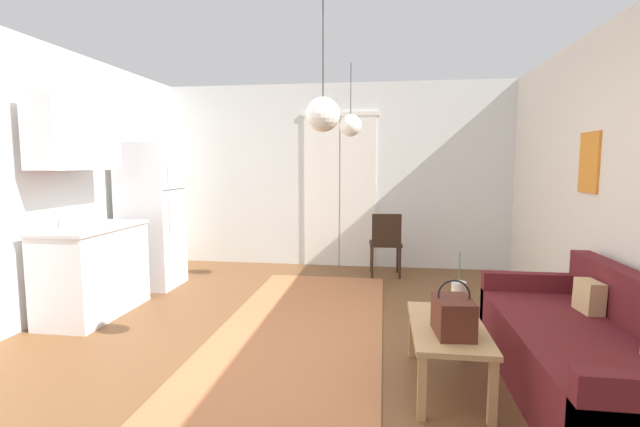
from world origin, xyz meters
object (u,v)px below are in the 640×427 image
Objects in this scene: bamboo_vase at (458,296)px; refrigerator at (151,215)px; accent_chair at (386,241)px; pendant_lamp_near at (323,114)px; coffee_table at (447,333)px; handbag at (453,316)px; pendant_lamp_far at (351,125)px; couch at (595,358)px.

bamboo_vase is 3.81m from refrigerator.
accent_chair is at bearing 16.79° from refrigerator.
pendant_lamp_near is (2.38, -1.97, 0.96)m from refrigerator.
coffee_table is 0.25m from handbag.
pendant_lamp_far is (0.03, 2.17, 0.11)m from pendant_lamp_near.
handbag is at bearing 93.83° from accent_chair.
accent_chair is (-0.41, 3.13, -0.06)m from handbag.
pendant_lamp_far is at bearing 4.69° from refrigerator.
couch reaches higher than handbag.
bamboo_vase is 2.69m from accent_chair.
pendant_lamp_near is at bearing 160.87° from handbag.
pendant_lamp_near and pendant_lamp_far have the same top height.
bamboo_vase is 1.23× the size of handbag.
bamboo_vase is 0.47× the size of pendant_lamp_near.
pendant_lamp_near is (-0.46, -2.83, 1.35)m from accent_chair.
pendant_lamp_far is (2.41, 0.20, 1.07)m from refrigerator.
refrigerator is at bearing -175.31° from pendant_lamp_far.
pendant_lamp_far is (-0.83, 2.29, 1.58)m from coffee_table.
pendant_lamp_near is 1.12× the size of pendant_lamp_far.
handbag reaches higher than coffee_table.
bamboo_vase reaches higher than coffee_table.
pendant_lamp_near is (-0.87, 0.30, 1.29)m from handbag.
couch is at bearing -2.08° from coffee_table.
accent_chair reaches higher than handbag.
bamboo_vase is 0.50m from handbag.
accent_chair is (-0.52, 2.64, -0.05)m from bamboo_vase.
pendant_lamp_near is at bearing 171.96° from coffee_table.
handbag is 1.58m from pendant_lamp_near.
refrigerator is at bearing 145.01° from handbag.
pendant_lamp_far is at bearing 109.95° from coffee_table.
pendant_lamp_far is at bearing 126.91° from couch.
refrigerator is 2.09× the size of pendant_lamp_far.
bamboo_vase is at bearing 69.42° from coffee_table.
coffee_table is at bearing -110.58° from bamboo_vase.
handbag is at bearing -170.83° from couch.
pendant_lamp_far reaches higher than bamboo_vase.
coffee_table is 2.74× the size of handbag.
refrigerator reaches higher than bamboo_vase.
handbag is at bearing -19.13° from pendant_lamp_near.
couch is 0.96m from handbag.
pendant_lamp_far is (-0.84, 2.47, 1.40)m from handbag.
handbag is (-0.91, -0.15, 0.28)m from couch.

